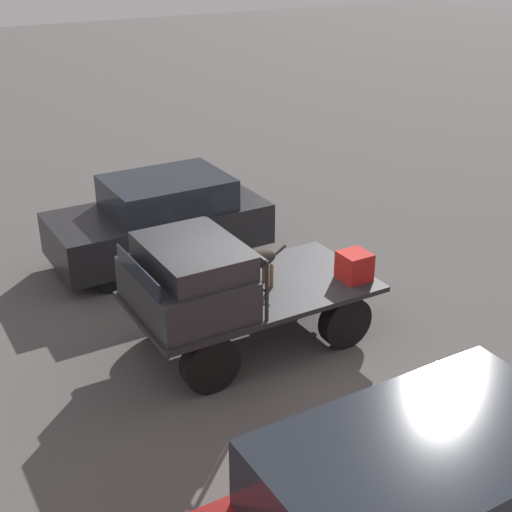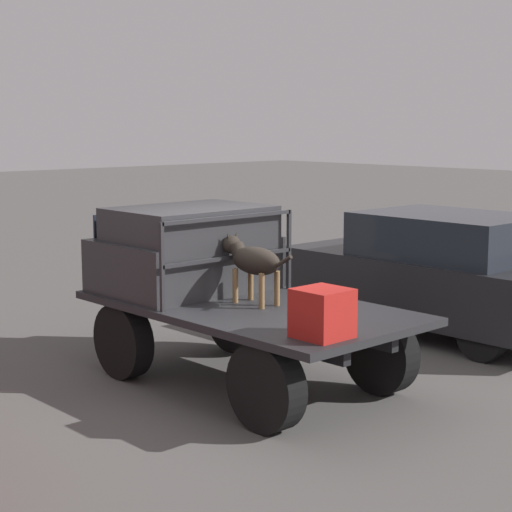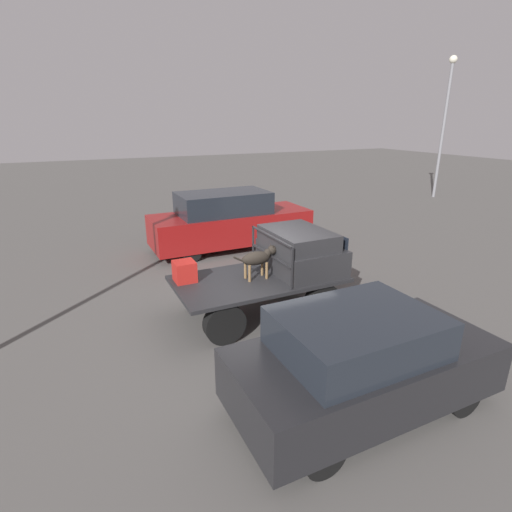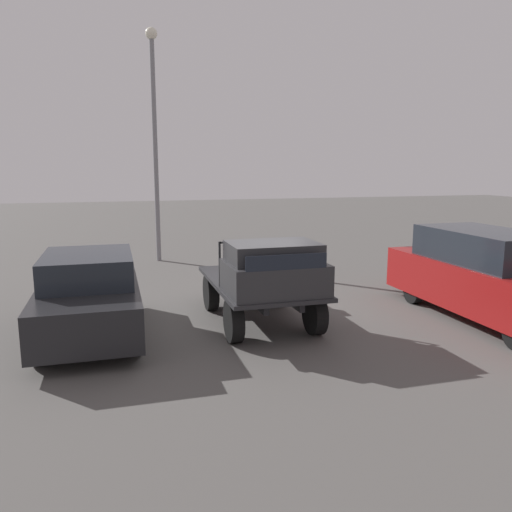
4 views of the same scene
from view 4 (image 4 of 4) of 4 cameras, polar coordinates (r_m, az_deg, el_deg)
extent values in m
plane|color=#514F4C|center=(10.86, 0.31, -7.40)|extent=(80.00, 80.00, 0.00)
cylinder|color=black|center=(9.97, 6.74, -6.57)|extent=(0.83, 0.24, 0.83)
cylinder|color=black|center=(9.48, -2.56, -7.40)|extent=(0.83, 0.24, 0.83)
cylinder|color=black|center=(12.04, 2.56, -3.60)|extent=(0.83, 0.24, 0.83)
cylinder|color=black|center=(11.63, -5.18, -4.12)|extent=(0.83, 0.24, 0.83)
cube|color=black|center=(10.76, 2.07, -3.57)|extent=(3.39, 0.10, 0.18)
cube|color=black|center=(10.58, -1.48, -3.81)|extent=(3.39, 0.10, 0.18)
cube|color=#232326|center=(10.64, 0.31, -3.01)|extent=(3.68, 1.97, 0.08)
cube|color=#28282B|center=(9.56, 2.12, -2.46)|extent=(1.42, 1.85, 0.59)
cube|color=#28282B|center=(9.56, 1.94, 0.48)|extent=(1.21, 1.70, 0.36)
cube|color=black|center=(8.82, 3.55, -0.72)|extent=(0.02, 1.51, 0.27)
cube|color=#232326|center=(10.55, 5.48, -0.42)|extent=(0.04, 0.04, 0.91)
cube|color=#232326|center=(10.04, -4.17, -0.93)|extent=(0.04, 0.04, 0.91)
cube|color=#232326|center=(10.18, 0.78, 1.74)|extent=(0.04, 1.81, 0.04)
cube|color=#232326|center=(10.25, 0.78, -0.67)|extent=(0.04, 1.81, 0.04)
cylinder|color=brown|center=(10.49, 0.88, -1.94)|extent=(0.06, 0.06, 0.37)
cylinder|color=brown|center=(10.43, -0.27, -2.01)|extent=(0.06, 0.06, 0.37)
cylinder|color=brown|center=(10.88, 0.26, -1.51)|extent=(0.06, 0.06, 0.37)
cylinder|color=brown|center=(10.82, -0.86, -1.57)|extent=(0.06, 0.06, 0.37)
ellipsoid|color=black|center=(10.60, 0.00, -0.27)|extent=(0.66, 0.29, 0.29)
sphere|color=brown|center=(10.44, 0.27, -0.72)|extent=(0.13, 0.13, 0.13)
cylinder|color=black|center=(10.32, 0.43, -0.10)|extent=(0.21, 0.16, 0.20)
sphere|color=black|center=(10.21, 0.60, 0.09)|extent=(0.20, 0.20, 0.20)
cone|color=brown|center=(10.13, 0.73, -0.08)|extent=(0.11, 0.11, 0.11)
cone|color=black|center=(10.22, 0.88, 0.58)|extent=(0.06, 0.08, 0.10)
cone|color=black|center=(10.19, 0.29, 0.55)|extent=(0.06, 0.08, 0.10)
cylinder|color=black|center=(10.96, -0.56, 0.23)|extent=(0.28, 0.04, 0.18)
cube|color=#AD1E19|center=(12.15, 0.53, -0.10)|extent=(0.44, 0.44, 0.44)
cylinder|color=black|center=(9.14, -13.70, -9.14)|extent=(0.60, 0.20, 0.60)
cylinder|color=black|center=(9.23, -23.60, -9.53)|extent=(0.60, 0.20, 0.60)
cylinder|color=black|center=(11.52, -14.23, -5.13)|extent=(0.60, 0.20, 0.60)
cylinder|color=black|center=(11.60, -22.03, -5.48)|extent=(0.60, 0.20, 0.60)
cube|color=black|center=(10.24, -18.48, -5.24)|extent=(4.02, 1.85, 0.79)
cube|color=#1E232B|center=(10.29, -18.65, -1.30)|extent=(2.21, 1.66, 0.57)
cylinder|color=black|center=(13.66, 23.09, -3.26)|extent=(0.60, 0.20, 0.60)
cylinder|color=black|center=(12.74, 17.55, -3.84)|extent=(0.60, 0.20, 0.60)
cube|color=maroon|center=(11.84, 25.26, -3.20)|extent=(5.33, 1.86, 0.97)
cube|color=#1E232B|center=(11.88, 24.72, 1.01)|extent=(2.93, 1.67, 0.70)
cylinder|color=gray|center=(17.75, -11.42, 11.45)|extent=(0.16, 0.16, 7.48)
sphere|color=silver|center=(18.26, -11.88, 23.64)|extent=(0.39, 0.39, 0.39)
camera|label=1|loc=(12.54, 50.99, 18.47)|focal=50.00mm
camera|label=2|loc=(18.74, 12.46, 8.40)|focal=60.00mm
camera|label=3|loc=(14.26, -34.78, 12.07)|focal=28.00mm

